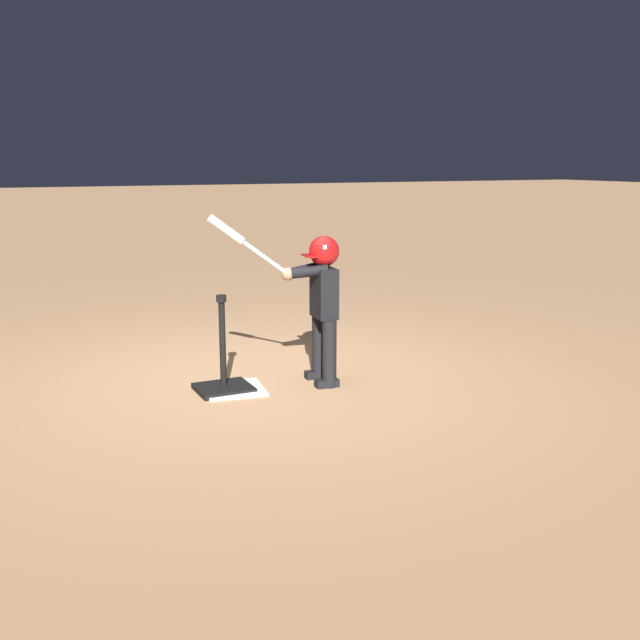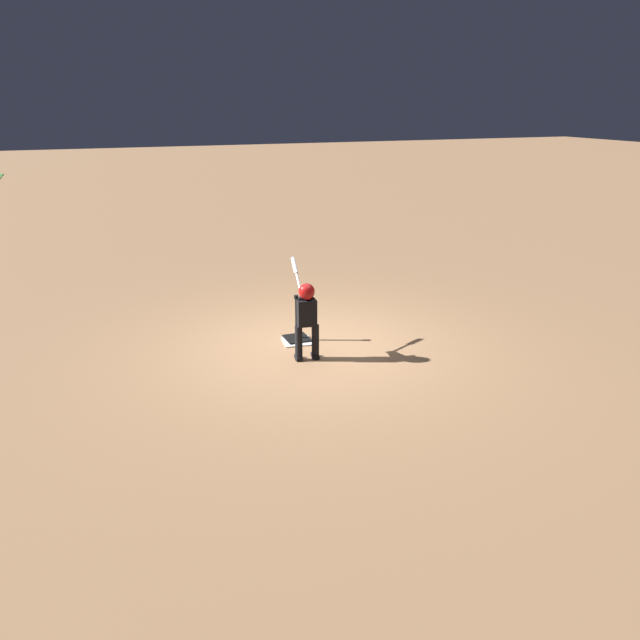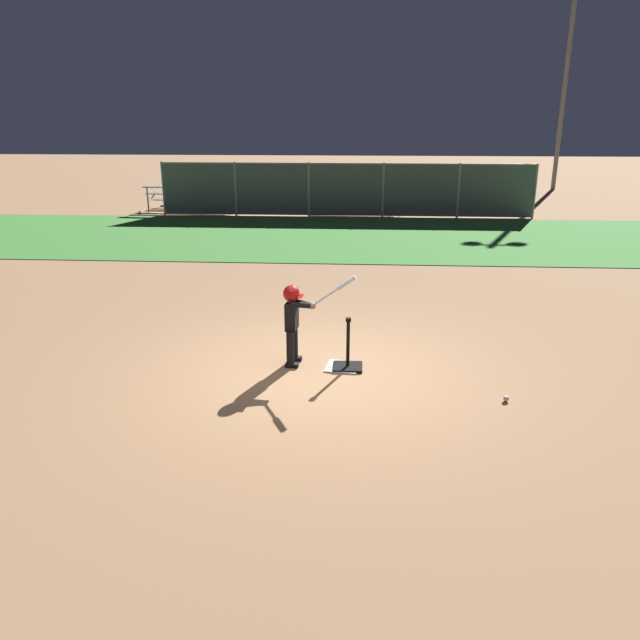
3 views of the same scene
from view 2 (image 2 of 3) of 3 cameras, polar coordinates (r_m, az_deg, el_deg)
name	(u,v)px [view 2 (image 2 of 3)]	position (r m, az deg, el deg)	size (l,w,h in m)	color
ground_plane	(315,346)	(9.64, -0.46, -2.41)	(90.00, 90.00, 0.00)	#99704C
home_plate	(297,341)	(9.82, -2.09, -1.94)	(0.44, 0.44, 0.02)	white
batting_tee	(297,333)	(9.86, -2.13, -1.22)	(0.41, 0.37, 0.74)	black
batter_child	(306,311)	(8.95, -1.27, 0.85)	(1.01, 0.37, 1.34)	black
baseball	(309,297)	(11.94, -1.05, 2.14)	(0.07, 0.07, 0.07)	white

